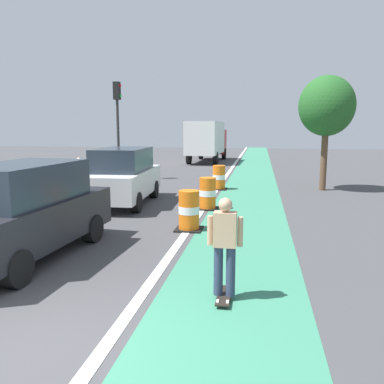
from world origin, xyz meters
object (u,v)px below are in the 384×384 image
at_px(parked_suv_nearest, 24,211).
at_px(traffic_barrel_back, 219,178).
at_px(traffic_barrel_front, 189,211).
at_px(street_tree_sidewalk, 327,107).
at_px(pedestrian_crossing, 79,176).
at_px(parked_suv_second, 123,176).
at_px(traffic_barrel_mid, 208,194).
at_px(delivery_truck_down_block, 207,139).
at_px(skateboarder_on_lane, 225,246).
at_px(traffic_light_corner, 118,113).

distance_m(parked_suv_nearest, traffic_barrel_back, 10.67).
height_order(traffic_barrel_front, street_tree_sidewalk, street_tree_sidewalk).
bearing_deg(pedestrian_crossing, parked_suv_second, -22.41).
bearing_deg(street_tree_sidewalk, traffic_barrel_mid, -132.21).
relative_size(delivery_truck_down_block, street_tree_sidewalk, 1.53).
bearing_deg(traffic_barrel_back, traffic_barrel_front, -90.50).
relative_size(traffic_barrel_front, traffic_barrel_mid, 1.00).
xyz_separation_m(skateboarder_on_lane, traffic_barrel_back, (-1.29, 11.56, -0.38)).
xyz_separation_m(parked_suv_second, traffic_barrel_back, (3.08, 4.01, -0.50)).
bearing_deg(traffic_barrel_back, traffic_barrel_mid, -89.09).
xyz_separation_m(parked_suv_second, pedestrian_crossing, (-2.14, 0.88, -0.17)).
xyz_separation_m(traffic_barrel_back, traffic_light_corner, (-5.58, 2.36, 2.97)).
height_order(skateboarder_on_lane, parked_suv_nearest, parked_suv_nearest).
xyz_separation_m(skateboarder_on_lane, traffic_light_corner, (-6.87, 13.92, 2.59)).
distance_m(parked_suv_second, delivery_truck_down_block, 18.35).
height_order(parked_suv_second, traffic_barrel_front, parked_suv_second).
height_order(skateboarder_on_lane, delivery_truck_down_block, delivery_truck_down_block).
xyz_separation_m(delivery_truck_down_block, pedestrian_crossing, (-2.77, -17.44, -0.98)).
relative_size(parked_suv_nearest, traffic_barrel_front, 4.31).
relative_size(traffic_barrel_front, delivery_truck_down_block, 0.14).
bearing_deg(traffic_barrel_mid, traffic_barrel_back, 90.91).
relative_size(parked_suv_nearest, delivery_truck_down_block, 0.61).
bearing_deg(parked_suv_nearest, skateboarder_on_lane, -17.23).
distance_m(parked_suv_second, street_tree_sidewalk, 9.32).
xyz_separation_m(skateboarder_on_lane, traffic_barrel_mid, (-1.22, 7.13, -0.38)).
bearing_deg(delivery_truck_down_block, street_tree_sidewalk, -62.84).
xyz_separation_m(delivery_truck_down_block, traffic_light_corner, (-3.13, -11.94, 1.65)).
height_order(parked_suv_second, traffic_light_corner, traffic_light_corner).
bearing_deg(traffic_barrel_mid, skateboarder_on_lane, -80.31).
relative_size(skateboarder_on_lane, parked_suv_second, 0.36).
relative_size(traffic_barrel_front, traffic_barrel_back, 1.00).
xyz_separation_m(parked_suv_nearest, street_tree_sidewalk, (7.68, 10.77, 2.63)).
height_order(parked_suv_nearest, pedestrian_crossing, parked_suv_nearest).
distance_m(parked_suv_second, traffic_barrel_back, 5.09).
relative_size(pedestrian_crossing, street_tree_sidewalk, 0.32).
xyz_separation_m(parked_suv_second, traffic_barrel_mid, (3.15, -0.41, -0.50)).
height_order(traffic_barrel_mid, pedestrian_crossing, pedestrian_crossing).
relative_size(traffic_barrel_back, delivery_truck_down_block, 0.14).
height_order(parked_suv_second, traffic_barrel_back, parked_suv_second).
distance_m(parked_suv_second, pedestrian_crossing, 2.32).
bearing_deg(skateboarder_on_lane, street_tree_sidewalk, 74.74).
xyz_separation_m(parked_suv_second, traffic_light_corner, (-2.50, 6.37, 2.47)).
bearing_deg(street_tree_sidewalk, traffic_barrel_front, -120.69).
bearing_deg(parked_suv_nearest, traffic_barrel_front, 43.96).
height_order(pedestrian_crossing, street_tree_sidewalk, street_tree_sidewalk).
bearing_deg(traffic_barrel_mid, traffic_light_corner, 129.80).
distance_m(delivery_truck_down_block, street_tree_sidewalk, 15.55).
bearing_deg(traffic_barrel_front, skateboarder_on_lane, -72.44).
relative_size(traffic_barrel_back, traffic_light_corner, 0.21).
xyz_separation_m(parked_suv_nearest, pedestrian_crossing, (-2.13, 7.07, -0.17)).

